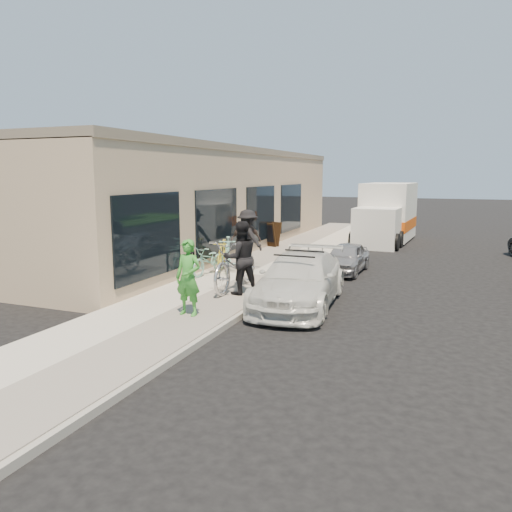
% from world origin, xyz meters
% --- Properties ---
extents(ground, '(120.00, 120.00, 0.00)m').
position_xyz_m(ground, '(0.00, 0.00, 0.00)').
color(ground, black).
rests_on(ground, ground).
extents(sidewalk, '(3.00, 34.00, 0.15)m').
position_xyz_m(sidewalk, '(-2.00, 3.00, 0.07)').
color(sidewalk, '#B8B3A6').
rests_on(sidewalk, ground).
extents(curb, '(0.12, 34.00, 0.13)m').
position_xyz_m(curb, '(-0.45, 3.00, 0.07)').
color(curb, '#9A978D').
rests_on(curb, ground).
extents(storefront, '(3.60, 20.00, 4.22)m').
position_xyz_m(storefront, '(-5.24, 7.99, 2.12)').
color(storefront, tan).
rests_on(storefront, ground).
extents(bike_rack, '(0.24, 0.55, 0.82)m').
position_xyz_m(bike_rack, '(-3.15, 1.66, 0.65)').
color(bike_rack, black).
rests_on(bike_rack, sidewalk).
extents(sandwich_board, '(0.78, 0.79, 1.01)m').
position_xyz_m(sandwich_board, '(-3.33, 8.84, 0.67)').
color(sandwich_board, black).
rests_on(sandwich_board, sidewalk).
extents(sedan_white, '(2.12, 4.51, 1.31)m').
position_xyz_m(sedan_white, '(0.44, 0.53, 0.64)').
color(sedan_white, silver).
rests_on(sedan_white, ground).
extents(sedan_silver, '(1.24, 2.89, 0.97)m').
position_xyz_m(sedan_silver, '(0.64, 5.09, 0.49)').
color(sedan_silver, '#939398').
rests_on(sedan_silver, ground).
extents(moving_truck, '(2.38, 5.72, 2.76)m').
position_xyz_m(moving_truck, '(0.84, 13.28, 1.23)').
color(moving_truck, silver).
rests_on(moving_truck, ground).
extents(tandem_bike, '(0.92, 2.57, 1.35)m').
position_xyz_m(tandem_bike, '(-1.45, 0.99, 0.82)').
color(tandem_bike, silver).
rests_on(tandem_bike, sidewalk).
extents(woman_rider, '(0.63, 0.44, 1.66)m').
position_xyz_m(woman_rider, '(-1.40, -1.67, 0.98)').
color(woman_rider, '#369030').
rests_on(woman_rider, sidewalk).
extents(man_standing, '(1.15, 1.13, 1.87)m').
position_xyz_m(man_standing, '(-1.13, 0.53, 1.09)').
color(man_standing, black).
rests_on(man_standing, sidewalk).
extents(cruiser_bike_a, '(1.14, 1.84, 1.07)m').
position_xyz_m(cruiser_bike_a, '(-2.73, 3.19, 0.68)').
color(cruiser_bike_a, '#86C8B8').
rests_on(cruiser_bike_a, sidewalk).
extents(cruiser_bike_b, '(0.75, 1.73, 0.88)m').
position_xyz_m(cruiser_bike_b, '(-3.03, 2.47, 0.59)').
color(cruiser_bike_b, '#86C8B8').
rests_on(cruiser_bike_b, sidewalk).
extents(cruiser_bike_c, '(0.84, 1.64, 0.95)m').
position_xyz_m(cruiser_bike_c, '(-2.97, 3.30, 0.62)').
color(cruiser_bike_c, yellow).
rests_on(cruiser_bike_c, sidewalk).
extents(bystander_a, '(1.41, 1.16, 1.89)m').
position_xyz_m(bystander_a, '(-2.44, 4.11, 1.10)').
color(bystander_a, black).
rests_on(bystander_a, sidewalk).
extents(bystander_b, '(1.06, 1.01, 1.77)m').
position_xyz_m(bystander_b, '(-2.47, 4.02, 1.03)').
color(bystander_b, brown).
rests_on(bystander_b, sidewalk).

